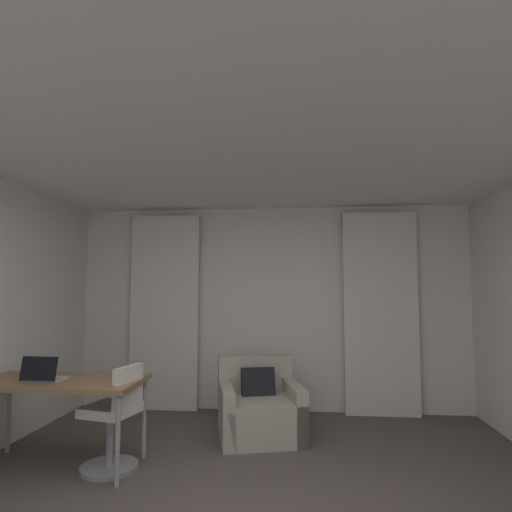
{
  "coord_description": "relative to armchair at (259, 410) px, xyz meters",
  "views": [
    {
      "loc": [
        0.35,
        -2.5,
        1.53
      ],
      "look_at": [
        -0.04,
        1.47,
        1.85
      ],
      "focal_mm": 29.73,
      "sensor_mm": 36.0,
      "label": 1
    }
  ],
  "objects": [
    {
      "name": "wall_window",
      "position": [
        0.06,
        0.98,
        1.03
      ],
      "size": [
        5.12,
        0.06,
        2.6
      ],
      "color": "silver",
      "rests_on": "ground"
    },
    {
      "name": "ceiling",
      "position": [
        0.06,
        -2.05,
        2.36
      ],
      "size": [
        5.12,
        6.12,
        0.06
      ],
      "primitive_type": "cube",
      "color": "white",
      "rests_on": "wall_left"
    },
    {
      "name": "curtain_left_panel",
      "position": [
        -1.32,
        0.85,
        0.98
      ],
      "size": [
        0.9,
        0.06,
        2.5
      ],
      "color": "silver",
      "rests_on": "ground"
    },
    {
      "name": "curtain_right_panel",
      "position": [
        1.43,
        0.85,
        0.98
      ],
      "size": [
        0.9,
        0.06,
        2.5
      ],
      "color": "silver",
      "rests_on": "ground"
    },
    {
      "name": "armchair",
      "position": [
        0.0,
        0.0,
        0.0
      ],
      "size": [
        1.01,
        1.02,
        0.78
      ],
      "color": "#B2A899",
      "rests_on": "ground"
    },
    {
      "name": "desk",
      "position": [
        -1.67,
        -0.97,
        0.42
      ],
      "size": [
        1.43,
        0.68,
        0.75
      ],
      "color": "olive",
      "rests_on": "ground"
    },
    {
      "name": "desk_chair",
      "position": [
        -1.16,
        -0.96,
        0.13
      ],
      "size": [
        0.48,
        0.48,
        0.88
      ],
      "color": "gray",
      "rests_on": "ground"
    },
    {
      "name": "laptop",
      "position": [
        -1.77,
        -1.04,
        0.53
      ],
      "size": [
        0.33,
        0.25,
        0.22
      ],
      "color": "#ADADB2",
      "rests_on": "desk"
    }
  ]
}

